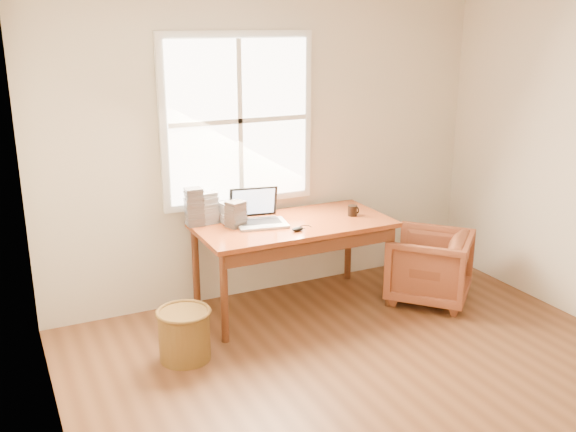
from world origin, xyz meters
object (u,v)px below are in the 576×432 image
(cd_stack_a, at_px, (208,207))
(laptop, at_px, (262,208))
(wicker_stool, at_px, (185,335))
(coffee_mug, at_px, (352,211))
(armchair, at_px, (429,266))
(desk, at_px, (293,225))

(cd_stack_a, bearing_deg, laptop, -34.78)
(wicker_stool, bearing_deg, coffee_mug, 14.07)
(armchair, bearing_deg, coffee_mug, -71.73)
(desk, relative_size, armchair, 2.38)
(wicker_stool, xyz_separation_m, cd_stack_a, (0.46, 0.75, 0.70))
(armchair, distance_m, wicker_stool, 2.21)
(desk, bearing_deg, coffee_mug, -5.20)
(coffee_mug, bearing_deg, armchair, -20.03)
(desk, height_order, armchair, desk)
(coffee_mug, distance_m, cd_stack_a, 1.21)
(armchair, xyz_separation_m, laptop, (-1.38, 0.42, 0.59))
(wicker_stool, xyz_separation_m, coffee_mug, (1.62, 0.41, 0.61))
(wicker_stool, distance_m, coffee_mug, 1.78)
(armchair, height_order, wicker_stool, armchair)
(desk, xyz_separation_m, wicker_stool, (-1.09, -0.46, -0.55))
(laptop, relative_size, cd_stack_a, 1.55)
(laptop, distance_m, coffee_mug, 0.81)
(wicker_stool, bearing_deg, desk, 22.69)
(armchair, relative_size, laptop, 1.67)
(wicker_stool, relative_size, coffee_mug, 4.09)
(desk, height_order, laptop, laptop)
(desk, bearing_deg, wicker_stool, -157.31)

